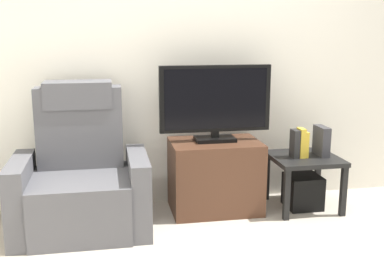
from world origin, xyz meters
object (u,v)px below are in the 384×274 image
tv_stand (215,176)px  recliner_armchair (81,180)px  television (215,102)px  book_middle (301,143)px  side_table (304,164)px  game_console (321,141)px  book_rightmost (305,144)px  book_leftmost (295,144)px  subwoofer_box (303,191)px

tv_stand → recliner_armchair: bearing=-171.4°
television → book_middle: 0.78m
recliner_armchair → book_middle: bearing=-3.9°
recliner_armchair → side_table: size_ratio=2.00×
tv_stand → game_console: 0.93m
tv_stand → book_rightmost: bearing=-7.4°
tv_stand → book_middle: book_middle is taller
book_leftmost → book_middle: 0.05m
television → tv_stand: bearing=-90.0°
book_leftmost → book_middle: bearing=0.0°
book_leftmost → tv_stand: bearing=171.6°
side_table → tv_stand: bearing=174.3°
recliner_armchair → book_rightmost: 1.79m
side_table → subwoofer_box: (0.00, 0.00, -0.24)m
book_leftmost → television: bearing=170.0°
television → book_leftmost: (0.64, -0.11, -0.35)m
recliner_armchair → book_rightmost: recliner_armchair is taller
game_console → subwoofer_box: bearing=-176.1°
subwoofer_box → recliner_armchair: bearing=-177.3°
recliner_armchair → book_leftmost: recliner_armchair is taller
recliner_armchair → book_leftmost: 1.71m
tv_stand → side_table: tv_stand is taller
recliner_armchair → side_table: (1.80, 0.09, 0.00)m
television → book_rightmost: 0.81m
book_leftmost → game_console: bearing=7.0°
tv_stand → subwoofer_box: tv_stand is taller
television → side_table: (0.74, -0.09, -0.53)m
book_middle → tv_stand: bearing=172.3°
tv_stand → game_console: (0.88, -0.06, 0.27)m
book_rightmost → game_console: (0.16, 0.03, 0.02)m
television → recliner_armchair: size_ratio=0.83×
recliner_armchair → book_middle: 1.76m
game_console → book_leftmost: bearing=-173.0°
television → book_middle: size_ratio=3.73×
recliner_armchair → game_console: 1.95m
side_table → book_middle: 0.20m
book_rightmost → television: bearing=171.1°
television → side_table: television is taller
television → game_console: 0.95m
book_middle → game_console: (0.19, 0.03, 0.00)m
book_leftmost → game_console: size_ratio=0.95×
book_middle → subwoofer_box: bearing=23.1°
side_table → book_leftmost: book_leftmost is taller
book_middle → book_rightmost: 0.04m
book_rightmost → game_console: game_console is taller
television → recliner_armchair: 1.20m
side_table → subwoofer_box: size_ratio=1.96×
tv_stand → side_table: 0.75m
subwoofer_box → book_middle: bearing=-156.9°
book_rightmost → game_console: size_ratio=0.87×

